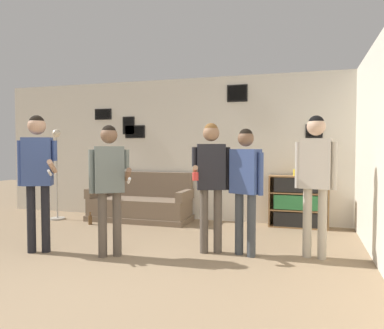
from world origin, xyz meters
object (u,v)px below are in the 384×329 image
object	(u,v)px
bookshelf	(298,202)
drinking_cup	(295,173)
person_watcher_holding_cup	(211,173)
person_spectator_far_right	(316,170)
person_player_foreground_left	(37,167)
person_player_foreground_center	(109,176)
couch	(141,205)
floor_lamp	(57,169)
bottle_on_floor	(90,220)
person_spectator_near_bookshelf	(246,178)

from	to	relation	value
bookshelf	drinking_cup	distance (m)	0.51
person_watcher_holding_cup	drinking_cup	size ratio (longest dim) A/B	15.34
person_spectator_far_right	drinking_cup	bearing A→B (deg)	99.09
person_player_foreground_left	person_watcher_holding_cup	bearing A→B (deg)	16.52
bookshelf	person_player_foreground_center	bearing A→B (deg)	-131.89
bookshelf	person_player_foreground_left	xyz separation A→B (m)	(-3.23, -2.60, 0.68)
person_player_foreground_left	person_spectator_far_right	xyz separation A→B (m)	(3.47, 0.80, -0.02)
couch	person_watcher_holding_cup	world-z (taller)	person_watcher_holding_cup
couch	drinking_cup	bearing A→B (deg)	3.94
couch	floor_lamp	bearing A→B (deg)	-165.26
person_watcher_holding_cup	bottle_on_floor	distance (m)	2.91
person_player_foreground_center	bottle_on_floor	world-z (taller)	person_player_foreground_center
floor_lamp	drinking_cup	size ratio (longest dim) A/B	15.61
bookshelf	drinking_cup	bearing A→B (deg)	179.93
person_player_foreground_left	person_spectator_near_bookshelf	world-z (taller)	person_player_foreground_left
person_spectator_far_right	bookshelf	bearing A→B (deg)	97.40
person_spectator_near_bookshelf	drinking_cup	xyz separation A→B (m)	(0.56, 1.95, -0.04)
floor_lamp	person_spectator_near_bookshelf	distance (m)	4.06
bottle_on_floor	person_player_foreground_left	bearing A→B (deg)	-79.09
couch	drinking_cup	size ratio (longest dim) A/B	17.43
person_watcher_holding_cup	person_spectator_far_right	size ratio (longest dim) A/B	0.96
person_watcher_holding_cup	person_spectator_near_bookshelf	bearing A→B (deg)	1.17
person_spectator_far_right	drinking_cup	size ratio (longest dim) A/B	16.03
bookshelf	person_watcher_holding_cup	bearing A→B (deg)	-118.39
couch	floor_lamp	xyz separation A→B (m)	(-1.56, -0.41, 0.68)
person_spectator_near_bookshelf	person_spectator_far_right	size ratio (longest dim) A/B	0.91
person_player_foreground_center	drinking_cup	xyz separation A→B (m)	(2.19, 2.50, -0.07)
couch	bookshelf	xyz separation A→B (m)	(2.88, 0.19, 0.15)
bookshelf	person_spectator_far_right	size ratio (longest dim) A/B	0.56
person_player_foreground_left	person_spectator_near_bookshelf	bearing A→B (deg)	14.00
bookshelf	person_spectator_far_right	xyz separation A→B (m)	(0.23, -1.81, 0.66)
bookshelf	person_watcher_holding_cup	size ratio (longest dim) A/B	0.58
person_player_foreground_left	couch	bearing A→B (deg)	81.72
floor_lamp	person_player_foreground_left	bearing A→B (deg)	-58.81
person_player_foreground_left	person_player_foreground_center	bearing A→B (deg)	6.16
person_spectator_near_bookshelf	floor_lamp	bearing A→B (deg)	160.65
bottle_on_floor	drinking_cup	xyz separation A→B (m)	(3.52, 0.85, 0.86)
person_player_foreground_left	person_spectator_far_right	bearing A→B (deg)	12.96
bookshelf	drinking_cup	size ratio (longest dim) A/B	8.97
person_player_foreground_left	person_player_foreground_center	xyz separation A→B (m)	(0.99, 0.11, -0.10)
person_spectator_near_bookshelf	person_player_foreground_left	bearing A→B (deg)	-166.00
person_player_foreground_left	bookshelf	bearing A→B (deg)	38.86
floor_lamp	drinking_cup	distance (m)	4.43
couch	person_spectator_far_right	bearing A→B (deg)	-27.35
person_player_foreground_center	person_watcher_holding_cup	size ratio (longest dim) A/B	0.98
person_player_foreground_left	person_spectator_far_right	world-z (taller)	person_player_foreground_left
bookshelf	bottle_on_floor	size ratio (longest dim) A/B	4.43
person_player_foreground_center	person_spectator_near_bookshelf	xyz separation A→B (m)	(1.63, 0.55, -0.03)
person_watcher_holding_cup	floor_lamp	bearing A→B (deg)	158.17
person_spectator_far_right	floor_lamp	bearing A→B (deg)	165.60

